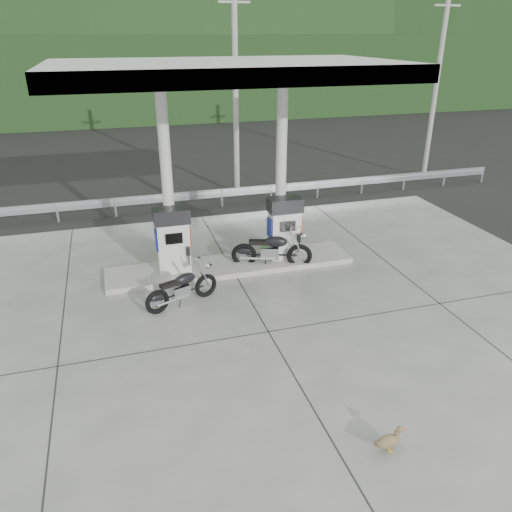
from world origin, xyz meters
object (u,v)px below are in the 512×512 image
object	(u,v)px
gas_pump_left	(173,240)
gas_pump_right	(284,228)
motorcycle_left	(272,250)
duck	(388,442)
motorcycle_right	(182,289)

from	to	relation	value
gas_pump_left	gas_pump_right	xyz separation A→B (m)	(3.20, 0.00, 0.00)
motorcycle_left	gas_pump_right	bearing A→B (deg)	48.01
motorcycle_left	duck	size ratio (longest dim) A/B	4.25
gas_pump_right	motorcycle_left	distance (m)	0.76
gas_pump_left	motorcycle_left	size ratio (longest dim) A/B	0.84
motorcycle_left	gas_pump_left	bearing A→B (deg)	-166.98
gas_pump_right	motorcycle_right	distance (m)	3.73
gas_pump_right	motorcycle_left	bearing A→B (deg)	-150.49
gas_pump_right	motorcycle_right	xyz separation A→B (m)	(-3.26, -1.70, -0.61)
gas_pump_left	motorcycle_right	bearing A→B (deg)	-92.00
motorcycle_right	duck	world-z (taller)	motorcycle_right
gas_pump_right	motorcycle_right	world-z (taller)	gas_pump_right
motorcycle_right	duck	size ratio (longest dim) A/B	3.68
gas_pump_left	duck	distance (m)	7.80
gas_pump_left	motorcycle_left	distance (m)	2.80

